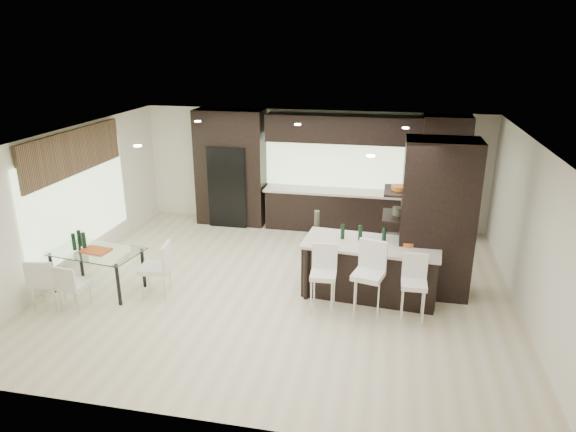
% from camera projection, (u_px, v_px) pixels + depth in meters
% --- Properties ---
extents(ground, '(8.00, 8.00, 0.00)m').
position_uv_depth(ground, '(281.00, 287.00, 9.19)').
color(ground, beige).
rests_on(ground, ground).
extents(back_wall, '(8.00, 0.02, 2.70)m').
position_uv_depth(back_wall, '(313.00, 168.00, 11.99)').
color(back_wall, white).
rests_on(back_wall, ground).
extents(left_wall, '(0.02, 7.00, 2.70)m').
position_uv_depth(left_wall, '(71.00, 202.00, 9.51)').
color(left_wall, white).
rests_on(left_wall, ground).
extents(right_wall, '(0.02, 7.00, 2.70)m').
position_uv_depth(right_wall, '(531.00, 233.00, 7.99)').
color(right_wall, white).
rests_on(right_wall, ground).
extents(ceiling, '(8.00, 7.00, 0.02)m').
position_uv_depth(ceiling, '(281.00, 138.00, 8.31)').
color(ceiling, white).
rests_on(ceiling, ground).
extents(window_left, '(0.04, 3.20, 1.90)m').
position_uv_depth(window_left, '(79.00, 199.00, 9.69)').
color(window_left, '#B2D199').
rests_on(window_left, left_wall).
extents(window_back, '(3.40, 0.04, 1.20)m').
position_uv_depth(window_back, '(339.00, 161.00, 11.77)').
color(window_back, '#B2D199').
rests_on(window_back, back_wall).
extents(stone_accent, '(0.08, 3.00, 0.80)m').
position_uv_depth(stone_accent, '(74.00, 152.00, 9.39)').
color(stone_accent, brown).
rests_on(stone_accent, left_wall).
extents(ceiling_spots, '(4.00, 3.00, 0.02)m').
position_uv_depth(ceiling_spots, '(284.00, 136.00, 8.54)').
color(ceiling_spots, white).
rests_on(ceiling_spots, ceiling).
extents(back_cabinetry, '(6.80, 0.68, 2.70)m').
position_uv_depth(back_cabinetry, '(333.00, 173.00, 11.59)').
color(back_cabinetry, black).
rests_on(back_cabinetry, ground).
extents(refrigerator, '(0.90, 0.68, 1.90)m').
position_uv_depth(refrigerator, '(231.00, 185.00, 12.13)').
color(refrigerator, black).
rests_on(refrigerator, ground).
extents(partition_column, '(1.20, 0.80, 2.70)m').
position_uv_depth(partition_column, '(437.00, 219.00, 8.62)').
color(partition_column, black).
rests_on(partition_column, ground).
extents(kitchen_island, '(2.37, 1.18, 0.96)m').
position_uv_depth(kitchen_island, '(370.00, 269.00, 8.80)').
color(kitchen_island, black).
rests_on(kitchen_island, ground).
extents(stool_left, '(0.42, 0.42, 0.91)m').
position_uv_depth(stool_left, '(323.00, 287.00, 8.21)').
color(stool_left, white).
rests_on(stool_left, ground).
extents(stool_mid, '(0.54, 0.54, 1.01)m').
position_uv_depth(stool_mid, '(367.00, 289.00, 8.04)').
color(stool_mid, white).
rests_on(stool_mid, ground).
extents(stool_right, '(0.39, 0.39, 0.88)m').
position_uv_depth(stool_right, '(413.00, 296.00, 7.96)').
color(stool_right, white).
rests_on(stool_right, ground).
extents(bench, '(1.31, 0.73, 0.47)m').
position_uv_depth(bench, '(357.00, 278.00, 9.02)').
color(bench, black).
rests_on(bench, ground).
extents(floor_vase, '(0.57, 0.57, 1.20)m').
position_uv_depth(floor_vase, '(316.00, 241.00, 9.68)').
color(floor_vase, '#424633').
rests_on(floor_vase, ground).
extents(dining_table, '(1.64, 1.07, 0.74)m').
position_uv_depth(dining_table, '(98.00, 270.00, 9.00)').
color(dining_table, white).
rests_on(dining_table, ground).
extents(chair_near, '(0.45, 0.45, 0.76)m').
position_uv_depth(chair_near, '(74.00, 288.00, 8.33)').
color(chair_near, white).
rests_on(chair_near, ground).
extents(chair_far, '(0.53, 0.53, 0.82)m').
position_uv_depth(chair_far, '(47.00, 284.00, 8.40)').
color(chair_far, white).
rests_on(chair_far, ground).
extents(chair_end, '(0.56, 0.56, 0.89)m').
position_uv_depth(chair_end, '(156.00, 272.00, 8.77)').
color(chair_end, white).
rests_on(chair_end, ground).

